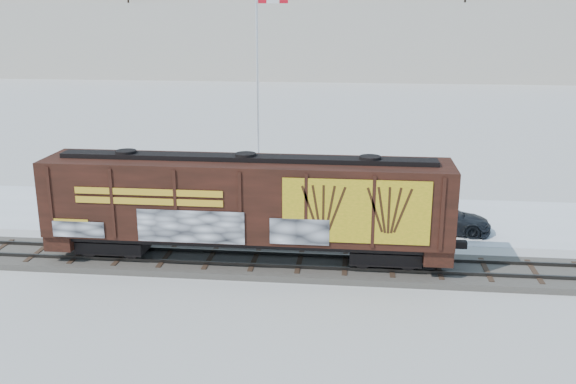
# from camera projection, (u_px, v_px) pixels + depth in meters

# --- Properties ---
(ground) EXTENTS (500.00, 500.00, 0.00)m
(ground) POSITION_uv_depth(u_px,v_px,m) (255.00, 266.00, 28.44)
(ground) COLOR white
(ground) RESTS_ON ground
(rail_track) EXTENTS (50.00, 3.40, 0.43)m
(rail_track) POSITION_uv_depth(u_px,v_px,m) (254.00, 263.00, 28.40)
(rail_track) COLOR #59544C
(rail_track) RESTS_ON ground
(parking_strip) EXTENTS (40.00, 8.00, 0.03)m
(parking_strip) POSITION_uv_depth(u_px,v_px,m) (276.00, 214.00, 35.61)
(parking_strip) COLOR white
(parking_strip) RESTS_ON ground
(hopper_railcar) EXTENTS (17.45, 3.06, 4.58)m
(hopper_railcar) POSITION_uv_depth(u_px,v_px,m) (246.00, 202.00, 27.66)
(hopper_railcar) COLOR black
(hopper_railcar) RESTS_ON rail_track
(flagpole) EXTENTS (2.30, 0.90, 12.51)m
(flagpole) POSITION_uv_depth(u_px,v_px,m) (260.00, 117.00, 38.98)
(flagpole) COLOR silver
(flagpole) RESTS_ON ground
(car_silver) EXTENTS (4.43, 3.09, 1.40)m
(car_silver) POSITION_uv_depth(u_px,v_px,m) (234.00, 203.00, 35.23)
(car_silver) COLOR silver
(car_silver) RESTS_ON parking_strip
(car_white) EXTENTS (4.97, 2.42, 1.57)m
(car_white) POSITION_uv_depth(u_px,v_px,m) (252.00, 205.00, 34.58)
(car_white) COLOR white
(car_white) RESTS_ON parking_strip
(car_dark) EXTENTS (5.10, 2.61, 1.42)m
(car_dark) POSITION_uv_depth(u_px,v_px,m) (442.00, 218.00, 32.65)
(car_dark) COLOR #202328
(car_dark) RESTS_ON parking_strip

